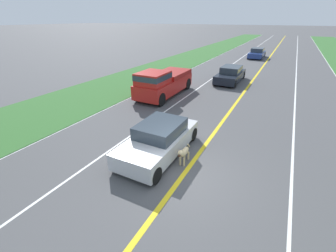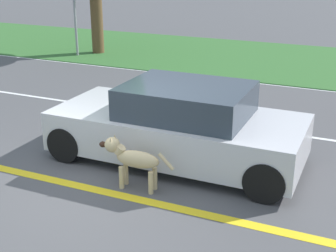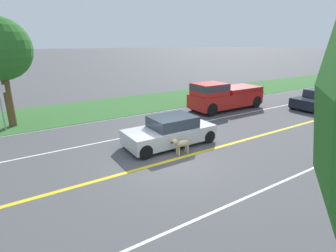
{
  "view_description": "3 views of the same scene",
  "coord_description": "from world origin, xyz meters",
  "px_view_note": "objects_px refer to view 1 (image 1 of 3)",
  "views": [
    {
      "loc": [
        -2.56,
        6.09,
        5.15
      ],
      "look_at": [
        1.4,
        -1.46,
        1.04
      ],
      "focal_mm": 24.0,
      "sensor_mm": 36.0,
      "label": 1
    },
    {
      "loc": [
        -5.27,
        -3.71,
        3.37
      ],
      "look_at": [
        0.98,
        -0.93,
        0.81
      ],
      "focal_mm": 50.0,
      "sensor_mm": 36.0,
      "label": 2
    },
    {
      "loc": [
        -8.13,
        5.36,
        4.59
      ],
      "look_at": [
        1.12,
        -0.53,
        1.07
      ],
      "focal_mm": 28.0,
      "sensor_mm": 36.0,
      "label": 3
    }
  ],
  "objects_px": {
    "car_trailing_mid": "(257,53)",
    "car_trailing_near": "(230,75)",
    "dog": "(184,153)",
    "pickup_truck": "(163,82)",
    "ego_car": "(159,140)"
  },
  "relations": [
    {
      "from": "pickup_truck",
      "to": "ego_car",
      "type": "bearing_deg",
      "value": 117.76
    },
    {
      "from": "dog",
      "to": "car_trailing_mid",
      "type": "xyz_separation_m",
      "value": [
        1.35,
        -28.47,
        0.13
      ]
    },
    {
      "from": "ego_car",
      "to": "car_trailing_mid",
      "type": "xyz_separation_m",
      "value": [
        0.13,
        -28.21,
        -0.01
      ]
    },
    {
      "from": "pickup_truck",
      "to": "dog",
      "type": "bearing_deg",
      "value": 124.22
    },
    {
      "from": "ego_car",
      "to": "pickup_truck",
      "type": "bearing_deg",
      "value": -62.24
    },
    {
      "from": "car_trailing_near",
      "to": "dog",
      "type": "bearing_deg",
      "value": 96.28
    },
    {
      "from": "dog",
      "to": "car_trailing_mid",
      "type": "height_order",
      "value": "car_trailing_mid"
    },
    {
      "from": "car_trailing_near",
      "to": "car_trailing_mid",
      "type": "distance_m",
      "value": 15.08
    },
    {
      "from": "dog",
      "to": "pickup_truck",
      "type": "relative_size",
      "value": 0.22
    },
    {
      "from": "ego_car",
      "to": "pickup_truck",
      "type": "xyz_separation_m",
      "value": [
        3.59,
        -6.82,
        0.38
      ]
    },
    {
      "from": "car_trailing_mid",
      "to": "car_trailing_near",
      "type": "bearing_deg",
      "value": 89.55
    },
    {
      "from": "car_trailing_near",
      "to": "car_trailing_mid",
      "type": "xyz_separation_m",
      "value": [
        -0.12,
        -15.08,
        -0.0
      ]
    },
    {
      "from": "dog",
      "to": "car_trailing_near",
      "type": "xyz_separation_m",
      "value": [
        1.47,
        -13.38,
        0.13
      ]
    },
    {
      "from": "dog",
      "to": "car_trailing_mid",
      "type": "relative_size",
      "value": 0.26
    },
    {
      "from": "ego_car",
      "to": "car_trailing_near",
      "type": "bearing_deg",
      "value": -88.91
    }
  ]
}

